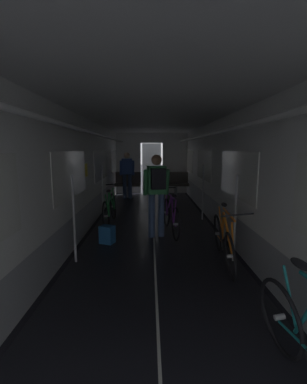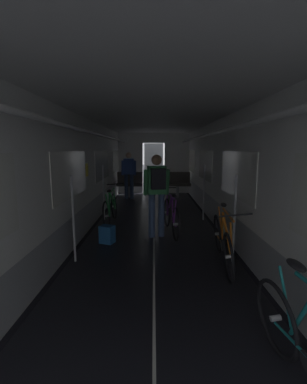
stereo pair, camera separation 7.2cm
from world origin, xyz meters
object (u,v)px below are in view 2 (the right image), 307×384
at_px(bicycle_purple_in_aisle, 171,216).
at_px(person_standing_near_bench, 129,172).
at_px(backpack_on_floor, 107,234).
at_px(bicycle_green, 110,209).
at_px(bench_seat_far_left, 130,182).
at_px(person_cyclist_aisle, 157,188).
at_px(bench_seat_far_right, 177,182).
at_px(bicycle_orange, 223,241).

distance_m(bicycle_purple_in_aisle, person_standing_near_bench, 4.34).
bearing_deg(person_standing_near_bench, backpack_on_floor, -90.00).
distance_m(bicycle_green, bicycle_purple_in_aisle, 1.56).
bearing_deg(bench_seat_far_left, bicycle_green, -91.98).
relative_size(bicycle_green, person_standing_near_bench, 1.00).
relative_size(bicycle_green, person_cyclist_aisle, 1.00).
height_order(person_cyclist_aisle, backpack_on_floor, person_cyclist_aisle).
xyz_separation_m(bench_seat_far_left, bicycle_purple_in_aisle, (1.27, -4.48, -0.18)).
bearing_deg(bench_seat_far_left, person_cyclist_aisle, -78.52).
height_order(bicycle_green, person_cyclist_aisle, person_cyclist_aisle).
xyz_separation_m(bench_seat_far_right, backpack_on_floor, (-1.80, -5.10, -0.40)).
xyz_separation_m(bicycle_orange, bicycle_purple_in_aisle, (-0.71, 1.59, 0.00)).
bearing_deg(bench_seat_far_left, backpack_on_floor, -89.97).
relative_size(bench_seat_far_left, person_cyclist_aisle, 0.58).
xyz_separation_m(bench_seat_far_right, bicycle_orange, (0.18, -6.07, -0.19)).
relative_size(bench_seat_far_left, person_standing_near_bench, 0.58).
relative_size(bicycle_orange, backpack_on_floor, 4.98).
bearing_deg(person_cyclist_aisle, bicycle_green, 139.47).
bearing_deg(bench_seat_far_right, bicycle_green, -116.88).
xyz_separation_m(person_cyclist_aisle, person_standing_near_bench, (-0.96, 4.37, -0.04)).
relative_size(bench_seat_far_right, bicycle_purple_in_aisle, 0.58).
relative_size(bicycle_orange, person_cyclist_aisle, 1.00).
bearing_deg(bicycle_green, bicycle_orange, -47.00).
distance_m(bicycle_orange, backpack_on_floor, 2.21).
bearing_deg(bench_seat_far_left, person_standing_near_bench, -89.59).
xyz_separation_m(person_cyclist_aisle, backpack_on_floor, (-0.96, -0.36, -0.85)).
xyz_separation_m(person_cyclist_aisle, bicycle_purple_in_aisle, (0.31, 0.27, -0.63)).
xyz_separation_m(bench_seat_far_left, backpack_on_floor, (0.00, -5.10, -0.40)).
bearing_deg(bicycle_green, person_cyclist_aisle, -40.53).
height_order(bicycle_purple_in_aisle, person_standing_near_bench, person_standing_near_bench).
bearing_deg(backpack_on_floor, bicycle_purple_in_aisle, 26.19).
height_order(person_cyclist_aisle, person_standing_near_bench, same).
bearing_deg(backpack_on_floor, person_standing_near_bench, 90.00).
bearing_deg(bench_seat_far_left, bicycle_orange, -71.95).
bearing_deg(backpack_on_floor, bench_seat_far_left, 90.03).
height_order(bicycle_orange, person_standing_near_bench, person_standing_near_bench).
relative_size(bench_seat_far_left, bicycle_green, 0.58).
relative_size(bench_seat_far_left, bicycle_purple_in_aisle, 0.58).
bearing_deg(backpack_on_floor, bicycle_green, 95.92).
bearing_deg(bicycle_green, bicycle_purple_in_aisle, -25.50).
relative_size(bench_seat_far_right, bicycle_green, 0.58).
height_order(bench_seat_far_left, person_standing_near_bench, person_standing_near_bench).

